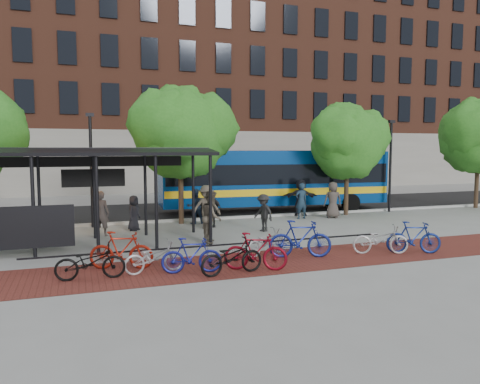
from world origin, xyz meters
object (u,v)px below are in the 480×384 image
object	(u,v)px
bus_shelter	(61,164)
pedestrian_1	(101,213)
bike_2	(154,257)
pedestrian_9	(263,213)
bus	(274,177)
bike_7	(300,239)
lamp_post_right	(390,163)
pedestrian_0	(134,213)
pedestrian_4	(211,209)
pedestrian_7	(301,201)
bike_4	(232,257)
tree_d	(480,133)
bike_6	(266,242)
bike_10	(381,239)
pedestrian_2	(195,206)
bike_5	(256,252)
pedestrian_3	(206,207)
tree_c	(348,139)
bike_0	(90,262)
bike_3	(192,255)
pedestrian_6	(333,200)
pedestrian_8	(212,217)
tree_b	(182,129)
bike_1	(121,250)
lamp_post_left	(91,167)
pedestrian_5	(301,197)
bike_11	(414,237)

from	to	relation	value
bus_shelter	pedestrian_1	distance (m)	3.05
bike_2	pedestrian_9	xyz separation A→B (m)	(5.50, 5.22, 0.34)
bus	bike_7	xyz separation A→B (m)	(-3.69, -10.65, -1.36)
lamp_post_right	pedestrian_0	world-z (taller)	lamp_post_right
bike_2	pedestrian_4	world-z (taller)	pedestrian_4
bike_2	pedestrian_4	size ratio (longest dim) A/B	1.06
bus_shelter	pedestrian_7	distance (m)	11.88
lamp_post_right	bike_4	world-z (taller)	lamp_post_right
tree_d	bike_6	xyz separation A→B (m)	(-16.85, -7.55, -4.02)
bike_6	bike_10	world-z (taller)	bike_10
bike_7	pedestrian_2	world-z (taller)	pedestrian_2
bike_6	tree_d	bearing A→B (deg)	-86.79
bike_5	pedestrian_3	distance (m)	7.45
tree_c	pedestrian_3	distance (m)	9.05
tree_d	lamp_post_right	xyz separation A→B (m)	(-6.10, 0.25, -1.72)
bike_0	bike_3	world-z (taller)	bike_3
bike_3	pedestrian_9	bearing A→B (deg)	-28.28
pedestrian_6	lamp_post_right	bearing A→B (deg)	-152.26
bus	pedestrian_1	size ratio (longest dim) A/B	6.97
pedestrian_4	pedestrian_8	distance (m)	3.56
tree_b	tree_c	world-z (taller)	tree_b
bike_0	pedestrian_9	bearing A→B (deg)	-50.56
lamp_post_right	bike_1	bearing A→B (deg)	-152.65
bike_7	pedestrian_7	distance (m)	8.61
tree_c	pedestrian_0	world-z (taller)	tree_c
pedestrian_2	pedestrian_4	bearing A→B (deg)	105.17
bike_10	pedestrian_2	xyz separation A→B (m)	(-4.39, 8.29, 0.33)
tree_b	lamp_post_right	distance (m)	12.03
tree_b	pedestrian_2	distance (m)	3.68
tree_b	pedestrian_9	world-z (taller)	tree_b
bike_10	bike_2	bearing A→B (deg)	107.60
lamp_post_right	bike_2	distance (m)	17.17
pedestrian_3	pedestrian_9	distance (m)	2.61
tree_b	bike_7	bearing A→B (deg)	-75.70
pedestrian_1	bus_shelter	bearing A→B (deg)	73.23
tree_d	lamp_post_left	size ratio (longest dim) A/B	1.28
pedestrian_0	pedestrian_7	size ratio (longest dim) A/B	0.84
bike_10	pedestrian_5	xyz separation A→B (m)	(1.54, 9.03, 0.48)
bus_shelter	pedestrian_5	size ratio (longest dim) A/B	5.42
lamp_post_left	pedestrian_7	distance (m)	10.28
pedestrian_3	bus	bearing A→B (deg)	54.33
bike_11	pedestrian_5	world-z (taller)	pedestrian_5
bus_shelter	lamp_post_right	xyz separation A→B (m)	(17.13, 4.08, -0.25)
tree_d	pedestrian_2	distance (m)	17.86
bus	pedestrian_8	size ratio (longest dim) A/B	6.51
pedestrian_5	bike_7	bearing A→B (deg)	80.67
tree_b	pedestrian_9	distance (m)	5.64
pedestrian_2	bike_0	bearing A→B (deg)	52.11
bus_shelter	bike_0	distance (m)	5.46
lamp_post_left	pedestrian_6	xyz separation A→B (m)	(11.74, -1.05, -1.82)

